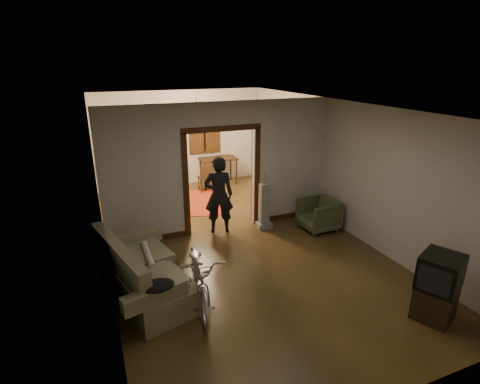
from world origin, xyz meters
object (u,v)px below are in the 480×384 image
armchair (318,214)px  person (219,195)px  desk (219,171)px  sofa (145,267)px  locker (145,163)px  bicycle (200,275)px

armchair → person: size_ratio=0.45×
desk → sofa: bearing=-136.4°
locker → person: bearing=-77.1°
sofa → desk: sofa is taller
armchair → sofa: bearing=-76.5°
sofa → armchair: (3.95, 1.04, -0.12)m
sofa → locker: (0.82, 5.05, 0.38)m
bicycle → person: size_ratio=1.07×
bicycle → locker: (0.08, 5.61, 0.37)m
armchair → locker: (-3.13, 4.01, 0.50)m
bicycle → armchair: bicycle is taller
bicycle → desk: (2.24, 5.53, -0.08)m
sofa → armchair: 4.09m
armchair → bicycle: bearing=-64.8°
locker → bicycle: bearing=-95.7°
person → bicycle: bearing=79.6°
sofa → armchair: bearing=0.3°
sofa → person: 2.60m
sofa → armchair: sofa is taller
desk → locker: bearing=162.4°
sofa → bicycle: (0.74, -0.56, 0.01)m
locker → armchair: bearing=-56.9°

